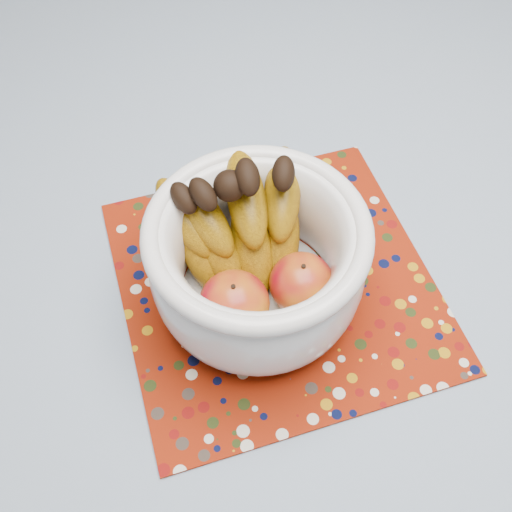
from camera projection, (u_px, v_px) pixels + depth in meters
name	position (u px, v px, depth m)	size (l,w,h in m)	color
table	(330.00, 253.00, 0.88)	(1.20, 1.20, 0.75)	brown
tablecloth	(337.00, 219.00, 0.82)	(1.32, 1.32, 0.01)	slate
placemat	(276.00, 283.00, 0.75)	(0.38, 0.38, 0.00)	maroon
fruit_bowl	(248.00, 250.00, 0.67)	(0.25, 0.25, 0.19)	white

